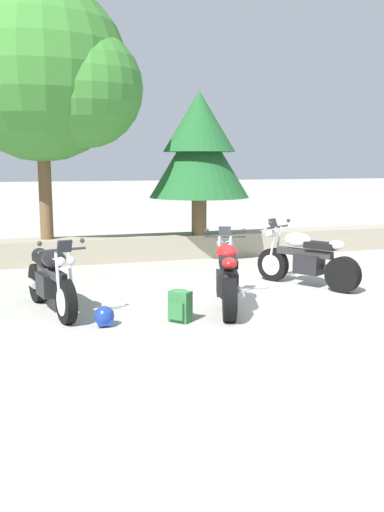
# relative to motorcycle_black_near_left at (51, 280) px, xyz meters

# --- Properties ---
(ground_plane) EXTENTS (120.00, 120.00, 0.00)m
(ground_plane) POSITION_rel_motorcycle_black_near_left_xyz_m (3.68, -0.67, -0.49)
(ground_plane) COLOR #A3A099
(stone_wall) EXTENTS (36.00, 0.80, 0.55)m
(stone_wall) POSITION_rel_motorcycle_black_near_left_xyz_m (3.68, 4.13, -0.21)
(stone_wall) COLOR gray
(stone_wall) RESTS_ON ground
(motorcycle_black_near_left) EXTENTS (0.82, 2.05, 1.18)m
(motorcycle_black_near_left) POSITION_rel_motorcycle_black_near_left_xyz_m (0.00, 0.00, 0.00)
(motorcycle_black_near_left) COLOR black
(motorcycle_black_near_left) RESTS_ON ground
(motorcycle_red_centre) EXTENTS (0.91, 2.01, 1.18)m
(motorcycle_red_centre) POSITION_rel_motorcycle_black_near_left_xyz_m (2.59, -0.54, 0.00)
(motorcycle_red_centre) COLOR black
(motorcycle_red_centre) RESTS_ON ground
(motorcycle_white_far_right) EXTENTS (1.21, 1.86, 1.18)m
(motorcycle_white_far_right) POSITION_rel_motorcycle_black_near_left_xyz_m (4.49, 0.49, 0.00)
(motorcycle_white_far_right) COLOR black
(motorcycle_white_far_right) RESTS_ON ground
(rider_backpack) EXTENTS (0.35, 0.35, 0.47)m
(rider_backpack) POSITION_rel_motorcycle_black_near_left_xyz_m (1.68, -1.07, -0.24)
(rider_backpack) COLOR #2D6B38
(rider_backpack) RESTS_ON ground
(rider_helmet) EXTENTS (0.28, 0.28, 0.28)m
(rider_helmet) POSITION_rel_motorcycle_black_near_left_xyz_m (0.64, -0.97, -0.35)
(rider_helmet) COLOR navy
(rider_helmet) RESTS_ON ground
(leafy_tree_mid_left) EXTENTS (3.92, 3.73, 5.40)m
(leafy_tree_mid_left) POSITION_rel_motorcycle_black_near_left_xyz_m (0.35, 4.09, 3.51)
(leafy_tree_mid_left) COLOR brown
(leafy_tree_mid_left) RESTS_ON stone_wall
(pine_tree_mid_right) EXTENTS (2.28, 2.28, 3.25)m
(pine_tree_mid_right) POSITION_rel_motorcycle_black_near_left_xyz_m (3.58, 3.90, 2.06)
(pine_tree_mid_right) COLOR brown
(pine_tree_mid_right) RESTS_ON stone_wall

